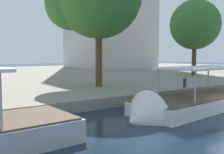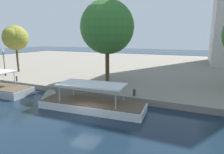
% 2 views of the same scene
% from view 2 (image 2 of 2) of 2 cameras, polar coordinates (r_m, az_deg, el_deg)
% --- Properties ---
extents(ground_plane, '(220.00, 220.00, 0.00)m').
position_cam_2_polar(ground_plane, '(18.73, -7.75, -11.59)').
color(ground_plane, '#142333').
extents(dock_promenade, '(120.00, 55.00, 0.73)m').
position_cam_2_polar(dock_promenade, '(48.76, 13.08, 3.14)').
color(dock_promenade, gray).
rests_on(dock_promenade, ground_plane).
extents(tour_boat_2, '(12.40, 4.20, 4.10)m').
position_cam_2_polar(tour_boat_2, '(20.88, -8.75, -8.37)').
color(tour_boat_2, silver).
rests_on(tour_boat_2, ground_plane).
extents(mooring_bollard_1, '(0.25, 0.25, 0.81)m').
position_cam_2_polar(mooring_bollard_1, '(33.10, -26.44, -0.36)').
color(mooring_bollard_1, '#2D2D33').
rests_on(mooring_bollard_1, dock_promenade).
extents(mooring_bollard_2, '(0.32, 0.32, 0.80)m').
position_cam_2_polar(mooring_bollard_2, '(22.43, 6.62, -4.48)').
color(mooring_bollard_2, '#2D2D33').
rests_on(mooring_bollard_2, dock_promenade).
extents(lamp_post, '(0.37, 0.37, 4.56)m').
position_cam_2_polar(lamp_post, '(38.35, -29.42, 4.26)').
color(lamp_post, black).
rests_on(lamp_post, dock_promenade).
extents(tree_1, '(4.67, 4.90, 8.88)m').
position_cam_2_polar(tree_1, '(41.27, -26.96, 10.45)').
color(tree_1, '#4C3823').
rests_on(tree_1, dock_promenade).
extents(tree_4, '(7.99, 7.76, 11.91)m').
position_cam_2_polar(tree_4, '(28.44, -1.74, 14.09)').
color(tree_4, '#4C3823').
rests_on(tree_4, dock_promenade).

